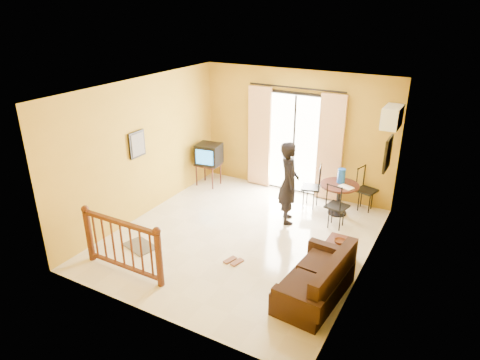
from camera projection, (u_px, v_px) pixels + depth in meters
The scene contains 19 objects.
ground at pixel (242, 237), 8.09m from camera, with size 5.00×5.00×0.00m, color beige.
room_shell at pixel (242, 152), 7.42m from camera, with size 5.00×5.00×5.00m.
balcony_door at pixel (294, 143), 9.58m from camera, with size 2.25×0.14×2.46m.
tv_table at pixel (208, 167), 10.21m from camera, with size 0.54×0.45×0.55m.
television at pixel (209, 154), 10.06m from camera, with size 0.60×0.56×0.49m.
picture_left at pixel (137, 144), 8.31m from camera, with size 0.05×0.42×0.52m.
dining_table at pixel (339, 191), 8.79m from camera, with size 0.80×0.80×0.67m.
water_jug at pixel (341, 176), 8.76m from camera, with size 0.16×0.16×0.30m, color blue.
serving_tray at pixel (346, 187), 8.58m from camera, with size 0.28×0.18×0.02m, color white.
dining_chairs at pixel (336, 214), 8.97m from camera, with size 1.57×1.52×0.95m.
air_conditioner at pixel (392, 117), 7.89m from camera, with size 0.31×0.60×0.40m.
botanical_print at pixel (388, 154), 7.50m from camera, with size 0.05×0.50×0.60m.
coffee_table at pixel (337, 253), 7.12m from camera, with size 0.47×0.85×0.38m.
bowl at pixel (340, 242), 7.15m from camera, with size 0.20×0.20×0.06m, color brown.
sofa at pixel (318, 282), 6.33m from camera, with size 0.85×1.63×0.75m.
standing_person at pixel (289, 183), 8.38m from camera, with size 0.61×0.40×1.67m, color black.
stair_balustrade at pixel (122, 242), 6.85m from camera, with size 1.63×0.13×1.04m.
doormat at pixel (140, 246), 7.78m from camera, with size 0.60×0.40×0.02m, color #575145.
sandals at pixel (234, 261), 7.32m from camera, with size 0.30×0.27×0.03m.
Camera 1 is at (3.38, -6.16, 4.15)m, focal length 32.00 mm.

